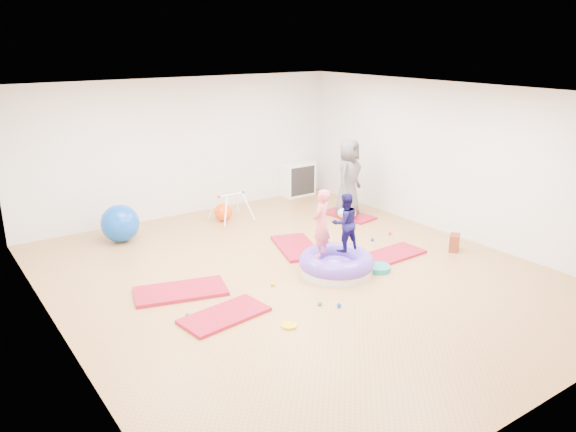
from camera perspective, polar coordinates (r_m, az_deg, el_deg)
room at (r=8.33m, az=1.18°, el=2.76°), size 7.01×8.01×2.81m
gym_mat_front_left at (r=7.61m, az=-6.47°, el=-10.00°), size 1.23×0.73×0.05m
gym_mat_mid_left at (r=8.36m, az=-10.86°, el=-7.52°), size 1.44×0.99×0.05m
gym_mat_center_back at (r=9.88m, az=0.91°, el=-3.18°), size 0.99×1.39×0.05m
gym_mat_right at (r=9.73m, az=10.60°, el=-3.84°), size 1.14×0.60×0.05m
gym_mat_rear_right at (r=11.71m, az=6.18°, el=0.08°), size 0.70×1.16×0.05m
inflatable_cushion at (r=8.88m, az=4.92°, el=-4.88°), size 1.18×1.18×0.37m
child_pink at (r=8.59m, az=3.40°, el=-0.43°), size 0.47×0.41×1.07m
child_navy at (r=8.86m, az=5.81°, el=-0.37°), size 0.50×0.41×0.94m
adult_caregiver at (r=11.51m, az=6.17°, el=3.95°), size 0.91×0.79×1.57m
infant at (r=11.41m, az=6.03°, el=0.35°), size 0.39×0.40×0.23m
ball_pit_balls at (r=8.91m, az=2.92°, el=-5.55°), size 4.59×1.81×0.06m
exercise_ball_blue at (r=10.56m, az=-16.69°, el=-0.73°), size 0.69×0.69×0.69m
exercise_ball_orange at (r=11.38m, az=-6.60°, el=0.39°), size 0.36×0.36×0.36m
infant_play_gym at (r=11.32m, az=-5.78°, el=1.35°), size 0.74×0.70×0.56m
cube_shelf at (r=13.10m, az=1.06°, el=3.73°), size 0.77×0.38×0.77m
balance_disc at (r=9.07m, az=9.19°, el=-5.26°), size 0.38×0.38×0.08m
backpack at (r=10.15m, az=16.55°, el=-2.62°), size 0.30×0.28×0.30m
yellow_toy at (r=7.33m, az=0.11°, el=-11.07°), size 0.21×0.21×0.03m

